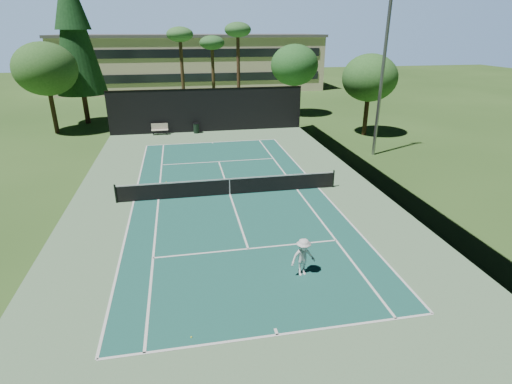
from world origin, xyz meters
TOP-DOWN VIEW (x-y plane):
  - ground at (0.00, 0.00)m, footprint 160.00×160.00m
  - apron_slab at (0.00, 0.00)m, footprint 18.00×32.00m
  - court_surface at (0.00, 0.00)m, footprint 10.97×23.77m
  - court_lines at (0.00, 0.00)m, footprint 11.07×23.87m
  - tennis_net at (0.00, 0.00)m, footprint 12.90×0.10m
  - fence at (0.00, 0.06)m, footprint 18.04×32.05m
  - player at (1.78, -8.74)m, footprint 1.11×0.76m
  - tennis_ball_a at (-2.70, -11.48)m, footprint 0.06×0.06m
  - tennis_ball_b at (-1.23, 2.43)m, footprint 0.06×0.06m
  - tennis_ball_c at (-0.07, 4.66)m, footprint 0.08×0.08m
  - tennis_ball_d at (-3.73, 2.76)m, footprint 0.07×0.07m
  - park_bench at (-4.49, 15.60)m, footprint 1.50×0.45m
  - trash_bin at (-1.16, 15.53)m, footprint 0.56×0.56m
  - pine_tree at (-12.00, 22.00)m, footprint 4.80×4.80m
  - palm_a at (-2.00, 24.00)m, footprint 2.80×2.80m
  - palm_b at (1.50, 26.00)m, footprint 2.80×2.80m
  - palm_c at (4.00, 23.00)m, footprint 2.80×2.80m
  - decid_tree_a at (10.00, 22.00)m, footprint 5.12×5.12m
  - decid_tree_b at (14.00, 12.00)m, footprint 4.80×4.80m
  - decid_tree_c at (-14.00, 18.00)m, footprint 5.44×5.44m
  - campus_building at (0.00, 45.98)m, footprint 40.50×12.50m
  - light_pole at (12.00, 6.00)m, footprint 0.90×0.25m

SIDE VIEW (x-z plane):
  - ground at x=0.00m, z-range 0.00..0.00m
  - apron_slab at x=0.00m, z-range 0.00..0.01m
  - court_surface at x=0.00m, z-range 0.01..0.02m
  - court_lines at x=0.00m, z-range 0.02..0.02m
  - tennis_ball_a at x=-2.70m, z-range 0.00..0.06m
  - tennis_ball_b at x=-1.23m, z-range 0.00..0.06m
  - tennis_ball_d at x=-3.73m, z-range 0.00..0.07m
  - tennis_ball_c at x=-0.07m, z-range 0.00..0.08m
  - trash_bin at x=-1.16m, z-range 0.01..0.95m
  - park_bench at x=-4.49m, z-range 0.03..1.06m
  - tennis_net at x=0.00m, z-range 0.01..1.11m
  - player at x=1.78m, z-range 0.00..1.59m
  - fence at x=0.00m, z-range -0.01..4.02m
  - campus_building at x=0.00m, z-range 0.06..8.36m
  - decid_tree_b at x=14.00m, z-range 1.51..8.65m
  - decid_tree_a at x=10.00m, z-range 1.61..9.23m
  - decid_tree_c at x=-14.00m, z-range 1.72..9.81m
  - light_pole at x=12.00m, z-range 0.35..12.57m
  - palm_b at x=1.50m, z-range 3.15..11.57m
  - palm_a at x=-2.00m, z-range 3.53..12.85m
  - palm_c at x=4.00m, z-range 3.72..13.49m
  - pine_tree at x=-12.00m, z-range 2.05..17.05m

